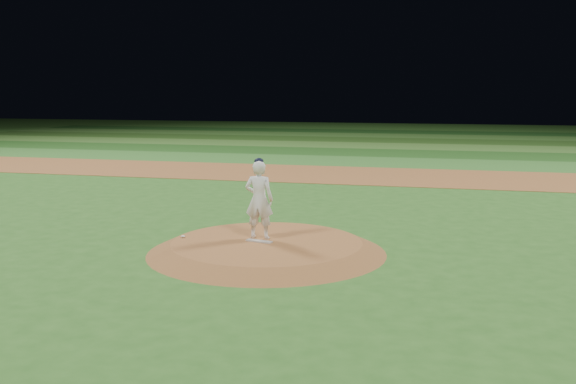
{
  "coord_description": "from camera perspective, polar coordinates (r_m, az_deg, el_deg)",
  "views": [
    {
      "loc": [
        4.01,
        -13.86,
        3.7
      ],
      "look_at": [
        0.0,
        2.0,
        1.1
      ],
      "focal_mm": 40.0,
      "sensor_mm": 36.0,
      "label": 1
    }
  ],
  "objects": [
    {
      "name": "outfield_stripe_2",
      "position": [
        43.7,
        8.89,
        4.07
      ],
      "size": [
        70.0,
        5.0,
        0.02
      ],
      "primitive_type": "cube",
      "color": "#3A6C27",
      "rests_on": "ground"
    },
    {
      "name": "outfield_stripe_1",
      "position": [
        38.75,
        8.2,
        3.46
      ],
      "size": [
        70.0,
        5.0,
        0.02
      ],
      "primitive_type": "cube",
      "color": "#1D4B18",
      "rests_on": "ground"
    },
    {
      "name": "pitching_rubber",
      "position": [
        14.81,
        -2.58,
        -4.39
      ],
      "size": [
        0.65,
        0.29,
        0.03
      ],
      "primitive_type": "cube",
      "rotation": [
        0.0,
        0.0,
        -0.22
      ],
      "color": "beige",
      "rests_on": "pitchers_mound"
    },
    {
      "name": "ground",
      "position": [
        14.9,
        -1.89,
        -5.35
      ],
      "size": [
        120.0,
        120.0,
        0.0
      ],
      "primitive_type": "plane",
      "color": "#2A5F1E",
      "rests_on": "ground"
    },
    {
      "name": "pitchers_mound",
      "position": [
        14.87,
        -1.9,
        -4.89
      ],
      "size": [
        5.5,
        5.5,
        0.25
      ],
      "primitive_type": "cone",
      "color": "brown",
      "rests_on": "ground"
    },
    {
      "name": "rosin_bag",
      "position": [
        15.41,
        -9.32,
        -3.92
      ],
      "size": [
        0.1,
        0.1,
        0.06
      ],
      "primitive_type": "ellipsoid",
      "color": "silver",
      "rests_on": "pitchers_mound"
    },
    {
      "name": "outfield_stripe_3",
      "position": [
        48.67,
        9.45,
        4.55
      ],
      "size": [
        70.0,
        5.0,
        0.02
      ],
      "primitive_type": "cube",
      "color": "#214616",
      "rests_on": "ground"
    },
    {
      "name": "outfield_stripe_4",
      "position": [
        53.64,
        9.9,
        4.94
      ],
      "size": [
        70.0,
        5.0,
        0.02
      ],
      "primitive_type": "cube",
      "color": "#326324",
      "rests_on": "ground"
    },
    {
      "name": "pitcher_on_mound",
      "position": [
        14.99,
        -2.58,
        -0.64
      ],
      "size": [
        0.68,
        0.45,
        1.9
      ],
      "color": "white",
      "rests_on": "pitchers_mound"
    },
    {
      "name": "outfield_stripe_5",
      "position": [
        58.62,
        10.28,
        5.27
      ],
      "size": [
        70.0,
        5.0,
        0.02
      ],
      "primitive_type": "cube",
      "color": "#174315",
      "rests_on": "ground"
    },
    {
      "name": "outfield_stripe_0",
      "position": [
        33.81,
        7.3,
        2.68
      ],
      "size": [
        70.0,
        5.0,
        0.02
      ],
      "primitive_type": "cube",
      "color": "#306C27",
      "rests_on": "ground"
    },
    {
      "name": "infield_dirt_band",
      "position": [
        28.39,
        5.95,
        1.51
      ],
      "size": [
        70.0,
        6.0,
        0.02
      ],
      "primitive_type": "cube",
      "color": "brown",
      "rests_on": "ground"
    }
  ]
}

